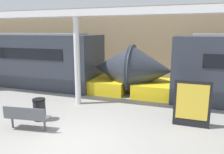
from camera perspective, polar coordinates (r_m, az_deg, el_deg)
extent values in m
plane|color=gray|center=(6.98, -10.40, -16.72)|extent=(60.00, 60.00, 0.00)
cube|color=#9E8460|center=(15.62, 7.61, 8.77)|extent=(56.00, 0.20, 5.00)
cone|color=#2D333D|center=(11.65, 10.07, 1.80)|extent=(2.21, 2.63, 2.63)
cube|color=yellow|center=(11.83, 10.91, -2.88)|extent=(1.99, 2.46, 0.70)
cone|color=#2D333D|center=(12.13, 0.52, 2.38)|extent=(2.21, 2.63, 2.63)
cube|color=yellow|center=(12.39, -0.41, -1.99)|extent=(1.99, 2.46, 0.70)
cube|color=#4C4F54|center=(8.10, -21.14, -9.70)|extent=(1.57, 0.64, 0.04)
cube|color=#4C4F54|center=(7.87, -22.03, -8.76)|extent=(1.51, 0.24, 0.38)
cylinder|color=#4C4F54|center=(8.51, -24.55, -10.63)|extent=(0.07, 0.07, 0.43)
cylinder|color=#4C4F54|center=(7.89, -17.18, -11.84)|extent=(0.07, 0.07, 0.43)
cylinder|color=black|center=(8.79, -18.42, -8.23)|extent=(0.45, 0.45, 0.77)
cylinder|color=black|center=(8.66, -18.60, -5.63)|extent=(0.48, 0.48, 0.06)
cube|color=black|center=(8.14, 20.15, -6.65)|extent=(1.24, 0.06, 1.67)
cube|color=gold|center=(8.08, 20.19, -6.16)|extent=(1.05, 0.01, 1.27)
cylinder|color=silver|center=(9.95, -9.12, 3.93)|extent=(0.25, 0.25, 3.94)
cube|color=silver|center=(9.89, -9.53, 16.12)|extent=(28.00, 0.60, 0.28)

